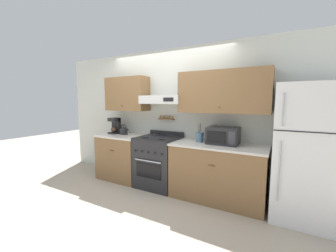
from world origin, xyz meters
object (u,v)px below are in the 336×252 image
(microwave, at_px, (223,136))
(utensil_crock, at_px, (200,137))
(stove_range, at_px, (158,161))
(tea_kettle, at_px, (124,131))
(coffee_maker, at_px, (115,126))
(refrigerator, at_px, (306,154))

(microwave, relative_size, utensil_crock, 1.52)
(stove_range, height_order, tea_kettle, tea_kettle)
(coffee_maker, height_order, utensil_crock, coffee_maker)
(stove_range, relative_size, refrigerator, 0.56)
(coffee_maker, bearing_deg, stove_range, -4.61)
(tea_kettle, distance_m, utensil_crock, 1.65)
(utensil_crock, bearing_deg, coffee_maker, 179.20)
(refrigerator, bearing_deg, coffee_maker, 178.16)
(refrigerator, height_order, tea_kettle, refrigerator)
(tea_kettle, distance_m, coffee_maker, 0.27)
(tea_kettle, xyz_separation_m, coffee_maker, (-0.25, 0.03, 0.08))
(refrigerator, relative_size, utensil_crock, 5.72)
(utensil_crock, bearing_deg, stove_range, -175.21)
(stove_range, bearing_deg, refrigerator, -0.45)
(refrigerator, bearing_deg, utensil_crock, 176.82)
(microwave, height_order, utensil_crock, utensil_crock)
(microwave, bearing_deg, utensil_crock, -177.33)
(refrigerator, distance_m, utensil_crock, 1.49)
(tea_kettle, xyz_separation_m, microwave, (2.03, 0.02, 0.05))
(coffee_maker, xyz_separation_m, microwave, (2.28, -0.01, -0.03))
(tea_kettle, height_order, coffee_maker, coffee_maker)
(stove_range, height_order, coffee_maker, coffee_maker)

